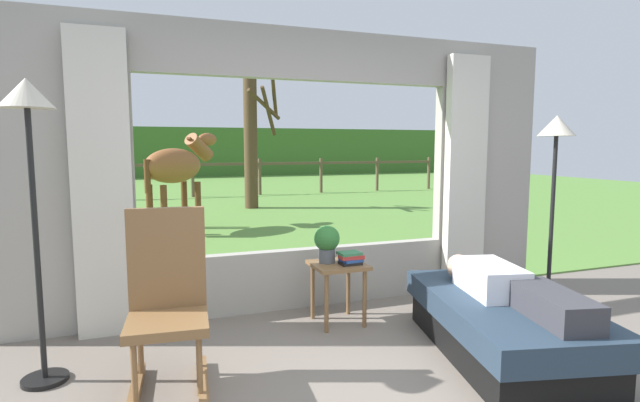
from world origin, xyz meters
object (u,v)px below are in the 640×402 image
at_px(rocking_chair, 168,301).
at_px(side_table, 338,274).
at_px(reclining_person, 509,287).
at_px(floor_lamp_right, 555,155).
at_px(horse, 177,166).
at_px(floor_lamp_left, 29,139).
at_px(recliner_sofa, 502,326).
at_px(potted_plant, 327,241).
at_px(pasture_tree, 252,140).
at_px(book_stack, 351,258).

distance_m(rocking_chair, side_table, 1.55).
xyz_separation_m(reclining_person, floor_lamp_right, (1.04, 0.66, 0.91)).
xyz_separation_m(rocking_chair, horse, (0.46, 5.72, 0.61)).
distance_m(side_table, floor_lamp_right, 2.19).
bearing_deg(floor_lamp_right, floor_lamp_left, 178.93).
distance_m(recliner_sofa, floor_lamp_right, 1.71).
distance_m(side_table, horse, 5.23).
bearing_deg(rocking_chair, reclining_person, -5.22).
xyz_separation_m(potted_plant, pasture_tree, (1.05, 7.70, 0.96)).
bearing_deg(recliner_sofa, pasture_tree, 102.52).
bearing_deg(rocking_chair, floor_lamp_right, 9.29).
distance_m(recliner_sofa, book_stack, 1.28).
relative_size(side_table, floor_lamp_left, 0.27).
height_order(potted_plant, floor_lamp_right, floor_lamp_right).
bearing_deg(recliner_sofa, rocking_chair, -176.09).
height_order(reclining_person, floor_lamp_left, floor_lamp_left).
bearing_deg(recliner_sofa, floor_lamp_right, 43.52).
distance_m(rocking_chair, floor_lamp_left, 1.29).
xyz_separation_m(recliner_sofa, book_stack, (-0.78, 0.94, 0.35)).
xyz_separation_m(floor_lamp_right, pasture_tree, (-0.93, 8.16, 0.23)).
distance_m(recliner_sofa, side_table, 1.35).
height_order(reclining_person, potted_plant, potted_plant).
height_order(recliner_sofa, book_stack, book_stack).
distance_m(rocking_chair, potted_plant, 1.51).
relative_size(book_stack, floor_lamp_right, 0.12).
height_order(recliner_sofa, side_table, side_table).
relative_size(floor_lamp_left, floor_lamp_right, 1.08).
bearing_deg(horse, side_table, -32.80).
distance_m(side_table, pasture_tree, 7.92).
relative_size(rocking_chair, floor_lamp_left, 0.58).
xyz_separation_m(recliner_sofa, reclining_person, (-0.00, -0.05, 0.30)).
distance_m(reclining_person, pasture_tree, 8.89).
xyz_separation_m(book_stack, floor_lamp_left, (-2.26, -0.26, 0.98)).
bearing_deg(horse, recliner_sofa, -26.78).
xyz_separation_m(floor_lamp_right, horse, (-2.86, 5.49, -0.28)).
bearing_deg(potted_plant, reclining_person, -49.69).
bearing_deg(side_table, reclining_person, -50.62).
bearing_deg(floor_lamp_right, potted_plant, 166.92).
bearing_deg(floor_lamp_left, recliner_sofa, -12.67).
bearing_deg(potted_plant, recliner_sofa, -48.42).
bearing_deg(recliner_sofa, side_table, 143.92).
bearing_deg(pasture_tree, recliner_sofa, -90.68).
bearing_deg(floor_lamp_left, potted_plant, 10.44).
height_order(potted_plant, pasture_tree, pasture_tree).
bearing_deg(book_stack, floor_lamp_right, -10.53).
bearing_deg(rocking_chair, potted_plant, 32.78).
bearing_deg(pasture_tree, horse, -125.78).
distance_m(floor_lamp_left, pasture_tree, 8.67).
distance_m(side_table, book_stack, 0.18).
distance_m(book_stack, horse, 5.29).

